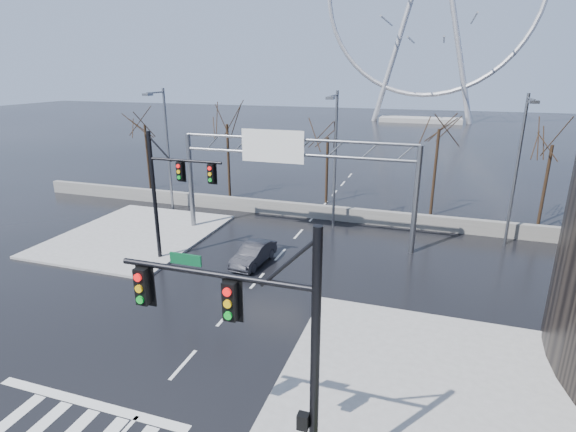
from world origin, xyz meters
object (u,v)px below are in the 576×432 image
at_px(signal_mast_far, 169,186).
at_px(car, 253,254).
at_px(signal_mast_near, 264,336).
at_px(sign_gantry, 289,166).

distance_m(signal_mast_far, car, 6.46).
bearing_deg(signal_mast_near, sign_gantry, 106.19).
relative_size(signal_mast_near, car, 2.03).
height_order(signal_mast_near, sign_gantry, signal_mast_near).
bearing_deg(car, signal_mast_near, -60.72).
relative_size(sign_gantry, car, 4.16).
bearing_deg(sign_gantry, signal_mast_near, -73.81).
height_order(signal_mast_near, car, signal_mast_near).
xyz_separation_m(signal_mast_far, sign_gantry, (5.49, 6.00, 0.35)).
xyz_separation_m(signal_mast_near, signal_mast_far, (-11.01, 13.00, -0.04)).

